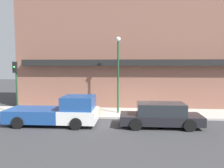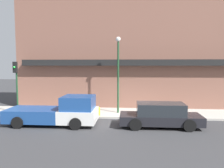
{
  "view_description": "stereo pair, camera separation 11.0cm",
  "coord_description": "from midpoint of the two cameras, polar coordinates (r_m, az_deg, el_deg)",
  "views": [
    {
      "loc": [
        -0.26,
        -14.98,
        3.77
      ],
      "look_at": [
        -1.43,
        1.32,
        2.33
      ],
      "focal_mm": 35.0,
      "sensor_mm": 36.0,
      "label": 1
    },
    {
      "loc": [
        -0.15,
        -14.97,
        3.77
      ],
      "look_at": [
        -1.43,
        1.32,
        2.33
      ],
      "focal_mm": 35.0,
      "sensor_mm": 36.0,
      "label": 2
    }
  ],
  "objects": [
    {
      "name": "pickup_truck",
      "position": [
        14.25,
        -13.99,
        -7.14
      ],
      "size": [
        5.64,
        2.28,
        1.84
      ],
      "rotation": [
        0.0,
        0.0,
        -0.04
      ],
      "color": "white",
      "rests_on": "ground"
    },
    {
      "name": "sidewalk",
      "position": [
        17.03,
        4.74,
        -7.55
      ],
      "size": [
        36.0,
        3.29,
        0.13
      ],
      "color": "#B7B2A8",
      "rests_on": "ground"
    },
    {
      "name": "fire_hydrant",
      "position": [
        15.87,
        -3.68,
        -7.08
      ],
      "size": [
        0.19,
        0.19,
        0.62
      ],
      "color": "yellow",
      "rests_on": "sidewalk"
    },
    {
      "name": "ground_plane",
      "position": [
        15.45,
        4.8,
        -9.12
      ],
      "size": [
        80.0,
        80.0,
        0.0
      ],
      "primitive_type": "plane",
      "color": "#38383A"
    },
    {
      "name": "parked_car",
      "position": [
        13.72,
        12.34,
        -7.95
      ],
      "size": [
        4.89,
        1.99,
        1.46
      ],
      "rotation": [
        0.0,
        0.0,
        0.0
      ],
      "color": "black",
      "rests_on": "ground"
    },
    {
      "name": "building",
      "position": [
        19.87,
        4.79,
        11.19
      ],
      "size": [
        19.8,
        3.8,
        11.85
      ],
      "color": "brown",
      "rests_on": "ground"
    },
    {
      "name": "street_lamp",
      "position": [
        16.41,
        1.42,
        4.75
      ],
      "size": [
        0.36,
        0.36,
        5.72
      ],
      "color": "#1E4728",
      "rests_on": "sidewalk"
    },
    {
      "name": "traffic_light",
      "position": [
        17.36,
        -23.98,
        1.32
      ],
      "size": [
        0.28,
        0.42,
        3.86
      ],
      "color": "#1E4728",
      "rests_on": "sidewalk"
    }
  ]
}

